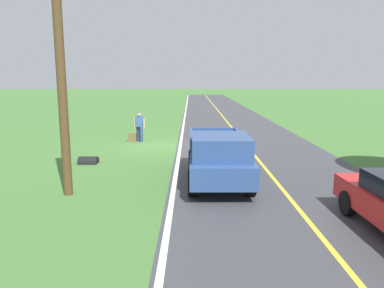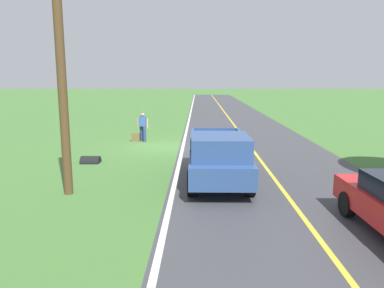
# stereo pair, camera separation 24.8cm
# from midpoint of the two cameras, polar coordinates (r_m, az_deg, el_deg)

# --- Properties ---
(ground_plane) EXTENTS (200.00, 200.00, 0.00)m
(ground_plane) POSITION_cam_midpoint_polar(r_m,az_deg,el_deg) (19.81, -4.33, -0.36)
(ground_plane) COLOR #427033
(road_surface) EXTENTS (7.59, 120.00, 0.00)m
(road_surface) POSITION_cam_midpoint_polar(r_m,az_deg,el_deg) (19.94, 9.39, -0.40)
(road_surface) COLOR #3D3D42
(road_surface) RESTS_ON ground
(lane_edge_line) EXTENTS (0.16, 117.60, 0.00)m
(lane_edge_line) POSITION_cam_midpoint_polar(r_m,az_deg,el_deg) (19.73, -1.05, -0.36)
(lane_edge_line) COLOR silver
(lane_edge_line) RESTS_ON ground
(lane_centre_line) EXTENTS (0.14, 117.60, 0.00)m
(lane_centre_line) POSITION_cam_midpoint_polar(r_m,az_deg,el_deg) (19.93, 9.39, -0.39)
(lane_centre_line) COLOR gold
(lane_centre_line) RESTS_ON ground
(hitchhiker_walking) EXTENTS (0.62, 0.51, 1.75)m
(hitchhiker_walking) POSITION_cam_midpoint_polar(r_m,az_deg,el_deg) (21.36, -7.31, 3.02)
(hitchhiker_walking) COLOR navy
(hitchhiker_walking) RESTS_ON ground
(suitcase_carried) EXTENTS (0.46, 0.20, 0.49)m
(suitcase_carried) POSITION_cam_midpoint_polar(r_m,az_deg,el_deg) (21.46, -8.40, 1.04)
(suitcase_carried) COLOR brown
(suitcase_carried) RESTS_ON ground
(pickup_truck_passing) EXTENTS (2.10, 5.40, 1.82)m
(pickup_truck_passing) POSITION_cam_midpoint_polar(r_m,az_deg,el_deg) (12.81, 4.72, -1.86)
(pickup_truck_passing) COLOR #2D4C84
(pickup_truck_passing) RESTS_ON ground
(utility_pole_roadside) EXTENTS (0.28, 0.28, 7.60)m
(utility_pole_roadside) POSITION_cam_midpoint_polar(r_m,az_deg,el_deg) (11.88, -19.06, 10.44)
(utility_pole_roadside) COLOR brown
(utility_pole_roadside) RESTS_ON ground
(drainage_culvert) EXTENTS (0.80, 0.60, 0.60)m
(drainage_culvert) POSITION_cam_midpoint_polar(r_m,az_deg,el_deg) (16.52, -15.04, -2.84)
(drainage_culvert) COLOR black
(drainage_culvert) RESTS_ON ground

